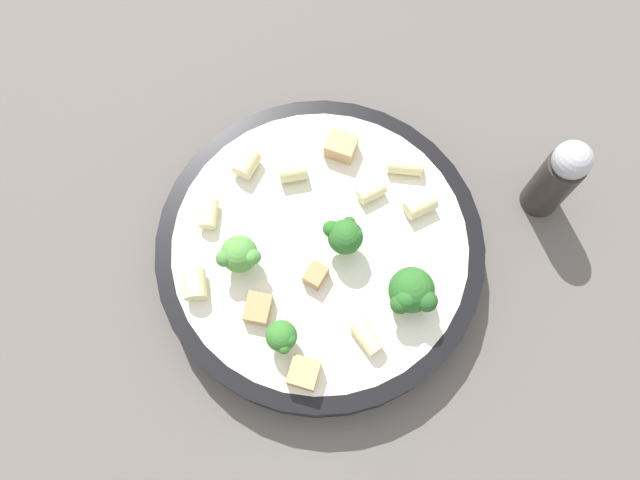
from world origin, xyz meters
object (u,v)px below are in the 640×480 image
object	(u,v)px
rigatoni_1	(294,171)
pepper_shaker	(557,178)
rigatoni_3	(422,210)
rigatoni_7	(405,166)
broccoli_floret_1	(282,337)
rigatoni_5	(194,282)
broccoli_floret_0	(411,293)
chicken_chunk_1	(341,146)
rigatoni_2	(209,214)
rigatoni_6	(371,192)
broccoli_floret_3	(345,236)
broccoli_floret_2	(240,255)
chicken_chunk_3	(316,275)
rigatoni_0	(367,337)
rigatoni_4	(247,164)
chicken_chunk_2	(304,373)
chicken_chunk_0	(258,308)
pasta_bowl	(320,250)

from	to	relation	value
rigatoni_1	pepper_shaker	world-z (taller)	pepper_shaker
rigatoni_3	rigatoni_7	bearing A→B (deg)	-93.45
broccoli_floret_1	rigatoni_5	bearing A→B (deg)	-53.01
broccoli_floret_0	chicken_chunk_1	world-z (taller)	broccoli_floret_0
rigatoni_3	broccoli_floret_1	bearing A→B (deg)	23.03
rigatoni_2	rigatoni_6	world-z (taller)	same
broccoli_floret_3	rigatoni_3	distance (m)	0.07
broccoli_floret_0	broccoli_floret_2	xyz separation A→B (m)	(0.11, -0.07, -0.00)
rigatoni_3	chicken_chunk_3	world-z (taller)	rigatoni_3
rigatoni_0	chicken_chunk_3	size ratio (longest dim) A/B	1.51
rigatoni_4	broccoli_floret_0	bearing A→B (deg)	118.37
broccoli_floret_2	chicken_chunk_3	bearing A→B (deg)	147.80
rigatoni_5	chicken_chunk_2	xyz separation A→B (m)	(-0.06, 0.09, -0.00)
rigatoni_7	chicken_chunk_0	size ratio (longest dim) A/B	1.25
pasta_bowl	broccoli_floret_0	xyz separation A→B (m)	(-0.05, 0.07, 0.04)
rigatoni_3	rigatoni_5	size ratio (longest dim) A/B	1.10
chicken_chunk_1	pepper_shaker	distance (m)	0.18
rigatoni_1	rigatoni_6	size ratio (longest dim) A/B	1.00
chicken_chunk_0	broccoli_floret_1	bearing A→B (deg)	108.53
chicken_chunk_0	pepper_shaker	distance (m)	0.26
rigatoni_2	broccoli_floret_2	bearing A→B (deg)	105.64
broccoli_floret_2	chicken_chunk_0	world-z (taller)	broccoli_floret_2
rigatoni_0	rigatoni_5	xyz separation A→B (m)	(0.11, -0.08, 0.00)
chicken_chunk_3	pepper_shaker	bearing A→B (deg)	-178.23
rigatoni_6	chicken_chunk_2	size ratio (longest dim) A/B	1.03
broccoli_floret_1	rigatoni_1	size ratio (longest dim) A/B	1.41
broccoli_floret_3	rigatoni_2	bearing A→B (deg)	-33.42
rigatoni_0	chicken_chunk_1	world-z (taller)	chicken_chunk_1
broccoli_floret_2	rigatoni_2	xyz separation A→B (m)	(0.01, -0.05, -0.01)
broccoli_floret_1	chicken_chunk_0	world-z (taller)	broccoli_floret_1
broccoli_floret_1	rigatoni_7	bearing A→B (deg)	-144.74
chicken_chunk_1	rigatoni_0	bearing A→B (deg)	75.85
rigatoni_1	broccoli_floret_3	bearing A→B (deg)	102.58
chicken_chunk_3	rigatoni_4	bearing A→B (deg)	-79.37
rigatoni_4	rigatoni_2	bearing A→B (deg)	35.92
chicken_chunk_1	chicken_chunk_2	world-z (taller)	same
rigatoni_0	rigatoni_4	bearing A→B (deg)	-76.71
rigatoni_3	pasta_bowl	bearing A→B (deg)	-2.77
rigatoni_4	rigatoni_1	bearing A→B (deg)	150.07
broccoli_floret_3	rigatoni_5	xyz separation A→B (m)	(0.12, -0.01, -0.01)
rigatoni_2	rigatoni_7	size ratio (longest dim) A/B	0.81
rigatoni_6	pepper_shaker	world-z (taller)	pepper_shaker
chicken_chunk_0	broccoli_floret_3	bearing A→B (deg)	-162.22
pasta_bowl	rigatoni_6	distance (m)	0.06
broccoli_floret_0	broccoli_floret_2	size ratio (longest dim) A/B	1.08
chicken_chunk_0	pepper_shaker	bearing A→B (deg)	-176.56
pepper_shaker	broccoli_floret_1	bearing A→B (deg)	10.21
broccoli_floret_1	rigatoni_7	distance (m)	0.17
chicken_chunk_1	rigatoni_3	bearing A→B (deg)	118.19
chicken_chunk_2	rigatoni_1	bearing A→B (deg)	-107.09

